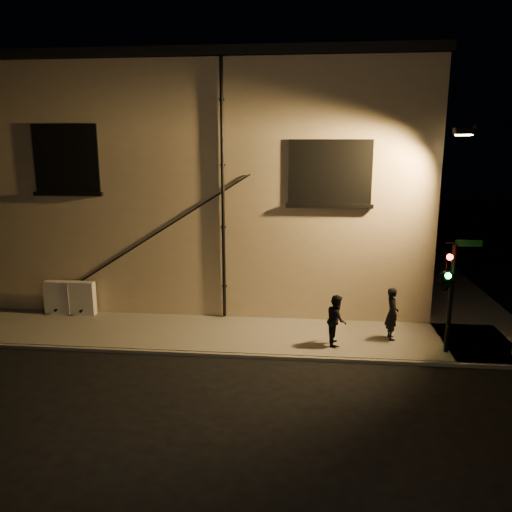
# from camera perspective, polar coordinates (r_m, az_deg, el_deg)

# --- Properties ---
(ground) EXTENTS (90.00, 90.00, 0.00)m
(ground) POSITION_cam_1_polar(r_m,az_deg,el_deg) (14.24, 1.77, -11.56)
(ground) COLOR black
(sidewalk) EXTENTS (21.00, 16.00, 0.12)m
(sidewalk) POSITION_cam_1_polar(r_m,az_deg,el_deg) (18.29, 6.59, -5.90)
(sidewalk) COLOR slate
(sidewalk) RESTS_ON ground
(building) EXTENTS (16.20, 12.23, 8.80)m
(building) POSITION_cam_1_polar(r_m,az_deg,el_deg) (22.35, -4.28, 8.87)
(building) COLOR beige
(building) RESTS_ON ground
(utility_cabinet) EXTENTS (1.76, 0.30, 1.16)m
(utility_cabinet) POSITION_cam_1_polar(r_m,az_deg,el_deg) (18.33, -20.48, -4.50)
(utility_cabinet) COLOR silver
(utility_cabinet) RESTS_ON sidewalk
(pedestrian_a) EXTENTS (0.44, 0.62, 1.59)m
(pedestrian_a) POSITION_cam_1_polar(r_m,az_deg,el_deg) (15.48, 15.28, -6.37)
(pedestrian_a) COLOR black
(pedestrian_a) RESTS_ON sidewalk
(pedestrian_b) EXTENTS (0.58, 0.74, 1.49)m
(pedestrian_b) POSITION_cam_1_polar(r_m,az_deg,el_deg) (14.77, 9.18, -7.21)
(pedestrian_b) COLOR black
(pedestrian_b) RESTS_ON sidewalk
(traffic_signal) EXTENTS (1.31, 1.89, 3.21)m
(traffic_signal) POSITION_cam_1_polar(r_m,az_deg,el_deg) (14.50, 20.88, -2.43)
(traffic_signal) COLOR black
(traffic_signal) RESTS_ON sidewalk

